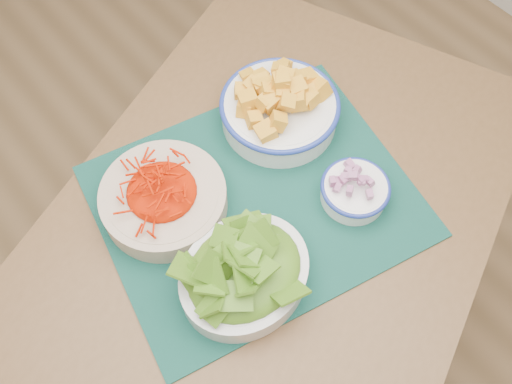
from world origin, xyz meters
TOP-DOWN VIEW (x-y plane):
  - ground at (0.00, 0.00)m, footprint 4.00×4.00m
  - table at (0.12, -0.25)m, footprint 1.30×1.10m
  - placemat at (0.14, -0.19)m, footprint 0.63×0.55m
  - carrot_bowl at (0.01, -0.10)m, footprint 0.26×0.26m
  - squash_bowl at (0.29, -0.08)m, footprint 0.29×0.29m
  - lettuce_bowl at (0.03, -0.30)m, footprint 0.24×0.21m
  - onion_bowl at (0.28, -0.30)m, footprint 0.14×0.14m

SIDE VIEW (x-z plane):
  - ground at x=0.00m, z-range 0.00..0.00m
  - table at x=0.12m, z-range 0.26..1.01m
  - placemat at x=0.14m, z-range 0.75..0.75m
  - onion_bowl at x=0.28m, z-range 0.75..0.82m
  - carrot_bowl at x=0.01m, z-range 0.75..0.84m
  - lettuce_bowl at x=0.03m, z-range 0.75..0.85m
  - squash_bowl at x=0.29m, z-range 0.75..0.87m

